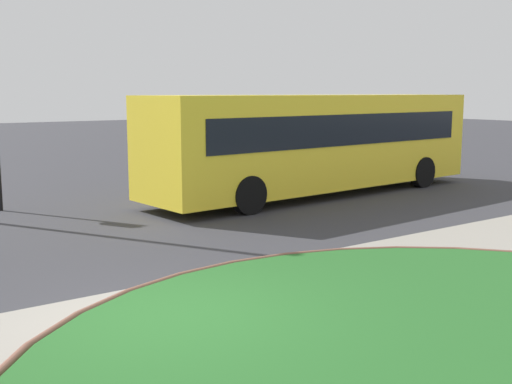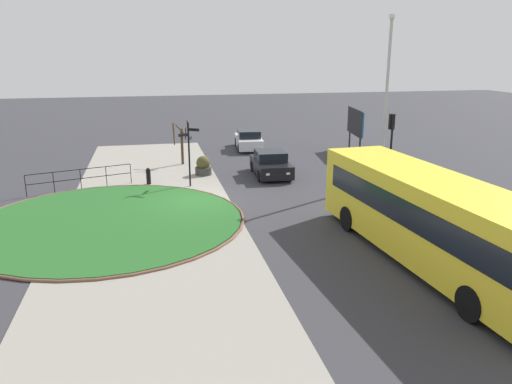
% 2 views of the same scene
% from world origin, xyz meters
% --- Properties ---
extents(ground, '(120.00, 120.00, 0.00)m').
position_xyz_m(ground, '(0.00, 0.00, 0.00)').
color(ground, '#333338').
extents(sidewalk_paving, '(32.00, 7.59, 0.02)m').
position_xyz_m(sidewalk_paving, '(0.00, -2.20, 0.01)').
color(sidewalk_paving, gray).
rests_on(sidewalk_paving, ground).
extents(grass_island, '(11.32, 11.32, 0.10)m').
position_xyz_m(grass_island, '(2.19, -4.00, 0.05)').
color(grass_island, '#235B23').
rests_on(grass_island, ground).
extents(grass_kerb_ring, '(11.63, 11.63, 0.11)m').
position_xyz_m(grass_kerb_ring, '(2.19, -4.00, 0.06)').
color(grass_kerb_ring, brown).
rests_on(grass_kerb_ring, ground).
extents(signpost_directional, '(1.00, 1.08, 3.47)m').
position_xyz_m(signpost_directional, '(-2.93, -0.07, 2.01)').
color(signpost_directional, black).
rests_on(signpost_directional, ground).
extents(bollard_foreground, '(0.24, 0.24, 0.92)m').
position_xyz_m(bollard_foreground, '(-3.83, -2.26, 0.47)').
color(bollard_foreground, black).
rests_on(bollard_foreground, ground).
extents(railing_grass_edge, '(1.60, 5.10, 1.11)m').
position_xyz_m(railing_grass_edge, '(-3.46, -5.74, 0.72)').
color(railing_grass_edge, black).
rests_on(railing_grass_edge, ground).
extents(bus_yellow, '(11.60, 3.34, 3.00)m').
position_xyz_m(bus_yellow, '(8.82, 7.04, 1.62)').
color(bus_yellow, yellow).
rests_on(bus_yellow, ground).
extents(car_near_lane, '(4.06, 2.08, 1.45)m').
position_xyz_m(car_near_lane, '(-4.37, 4.74, 0.68)').
color(car_near_lane, black).
rests_on(car_near_lane, ground).
extents(car_far_lane, '(4.20, 2.13, 1.43)m').
position_xyz_m(car_far_lane, '(-12.64, 5.09, 0.67)').
color(car_far_lane, silver).
rests_on(car_far_lane, ground).
extents(traffic_light_near, '(0.48, 0.31, 4.00)m').
position_xyz_m(traffic_light_near, '(0.13, 9.89, 2.92)').
color(traffic_light_near, black).
rests_on(traffic_light_near, ground).
extents(lamppost_tall, '(0.32, 0.32, 8.82)m').
position_xyz_m(lamppost_tall, '(-1.41, 10.26, 4.70)').
color(lamppost_tall, '#B7B7BC').
rests_on(lamppost_tall, ground).
extents(billboard_left, '(3.81, 0.68, 3.11)m').
position_xyz_m(billboard_left, '(-9.90, 12.29, 2.12)').
color(billboard_left, black).
rests_on(billboard_left, ground).
extents(planter_near_signpost, '(0.96, 0.96, 1.13)m').
position_xyz_m(planter_near_signpost, '(-5.33, 0.90, 0.51)').
color(planter_near_signpost, '#383838').
rests_on(planter_near_signpost, ground).
extents(street_tree_bare, '(1.07, 1.02, 2.89)m').
position_xyz_m(street_tree_bare, '(-8.43, -0.13, 1.50)').
color(street_tree_bare, '#423323').
rests_on(street_tree_bare, ground).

